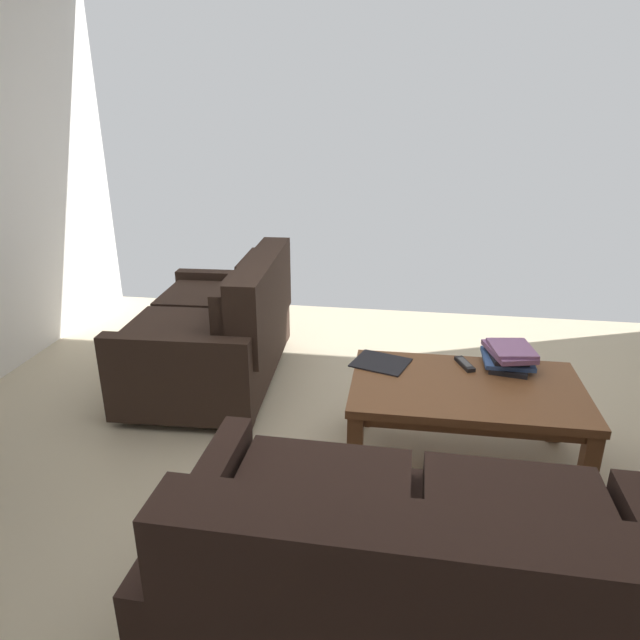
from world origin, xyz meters
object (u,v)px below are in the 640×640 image
loveseat_near (220,330)px  tv_remote (465,364)px  sofa_main (524,605)px  coffee_table (466,397)px  book_stack (509,356)px  loose_magazine (381,363)px

loveseat_near → tv_remote: (-1.46, 0.49, 0.10)m
sofa_main → loveseat_near: bearing=-51.5°
loveseat_near → coffee_table: loveseat_near is taller
loveseat_near → book_stack: size_ratio=4.06×
coffee_table → loose_magazine: loose_magazine is taller
loveseat_near → coffee_table: bearing=154.4°
book_stack → loose_magazine: 0.65m
book_stack → tv_remote: bearing=9.1°
loveseat_near → loose_magazine: bearing=153.2°
coffee_table → tv_remote: size_ratio=6.63×
loveseat_near → sofa_main: bearing=128.5°
sofa_main → coffee_table: (0.06, -1.21, 0.01)m
loveseat_near → book_stack: 1.74m
sofa_main → book_stack: sofa_main is taller
loveseat_near → tv_remote: 1.54m
sofa_main → loveseat_near: size_ratio=1.52×
coffee_table → tv_remote: tv_remote is taller
book_stack → coffee_table: bearing=47.9°
loose_magazine → loveseat_near: bearing=81.5°
sofa_main → book_stack: size_ratio=6.19×
loveseat_near → loose_magazine: loveseat_near is taller
coffee_table → book_stack: size_ratio=3.27×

